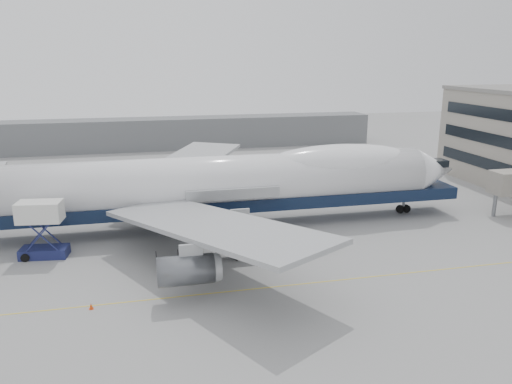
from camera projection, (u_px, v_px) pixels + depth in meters
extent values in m
plane|color=gray|center=(239.00, 264.00, 50.90)|extent=(260.00, 260.00, 0.00)
cube|color=gold|center=(252.00, 289.00, 45.25)|extent=(60.00, 0.15, 0.01)
cylinder|color=slate|center=(495.00, 205.00, 65.86)|extent=(0.50, 0.50, 3.00)
cube|color=slate|center=(137.00, 134.00, 113.68)|extent=(110.00, 8.00, 7.00)
cylinder|color=white|center=(220.00, 182.00, 60.71)|extent=(52.00, 6.40, 6.40)
cube|color=#0D1932|center=(228.00, 202.00, 61.59)|extent=(60.00, 5.76, 1.50)
cone|color=white|center=(433.00, 170.00, 67.01)|extent=(6.00, 6.40, 6.40)
ellipsoid|color=white|center=(340.00, 162.00, 63.64)|extent=(20.67, 5.78, 4.56)
cube|color=#9EA0A3|center=(212.00, 225.00, 46.78)|extent=(20.35, 26.74, 2.26)
cube|color=#9EA0A3|center=(185.00, 164.00, 73.65)|extent=(20.35, 26.74, 2.26)
cylinder|color=#595B60|center=(163.00, 173.00, 78.01)|extent=(4.80, 2.60, 2.60)
cylinder|color=#595B60|center=(209.00, 185.00, 70.84)|extent=(4.80, 2.60, 2.60)
cylinder|color=#595B60|center=(235.00, 230.00, 52.03)|extent=(4.80, 2.60, 2.60)
cylinder|color=#595B60|center=(186.00, 270.00, 42.25)|extent=(4.80, 2.60, 2.60)
cylinder|color=slate|center=(404.00, 204.00, 67.30)|extent=(0.36, 0.36, 2.50)
cylinder|color=black|center=(403.00, 209.00, 67.48)|extent=(1.10, 0.45, 1.10)
cylinder|color=slate|center=(199.00, 226.00, 58.39)|extent=(0.36, 0.36, 2.50)
cylinder|color=black|center=(199.00, 232.00, 58.57)|extent=(1.10, 0.45, 1.10)
cylinder|color=slate|center=(194.00, 211.00, 64.03)|extent=(0.36, 0.36, 2.50)
cylinder|color=black|center=(194.00, 217.00, 64.22)|extent=(1.10, 0.45, 1.10)
cube|color=navy|center=(45.00, 252.00, 52.52)|extent=(5.04, 2.88, 1.05)
cube|color=silver|center=(40.00, 212.00, 51.36)|extent=(4.68, 3.02, 2.11)
cube|color=navy|center=(40.00, 235.00, 50.94)|extent=(3.41, 0.54, 3.78)
cube|color=navy|center=(44.00, 228.00, 52.92)|extent=(3.41, 0.54, 3.78)
cube|color=slate|center=(42.00, 207.00, 52.80)|extent=(2.42, 1.43, 0.15)
cylinder|color=black|center=(25.00, 258.00, 51.27)|extent=(0.86, 0.34, 0.86)
cylinder|color=black|center=(29.00, 251.00, 53.07)|extent=(0.86, 0.34, 0.86)
cylinder|color=black|center=(61.00, 255.00, 52.02)|extent=(0.86, 0.34, 0.86)
cylinder|color=black|center=(63.00, 248.00, 53.82)|extent=(0.86, 0.34, 0.86)
cone|color=red|center=(91.00, 306.00, 41.61)|extent=(0.34, 0.34, 0.53)
cube|color=red|center=(91.00, 309.00, 41.68)|extent=(0.36, 0.36, 0.03)
cube|color=#2D2D30|center=(168.00, 261.00, 50.52)|extent=(2.30, 1.35, 0.18)
cube|color=#2D2D30|center=(156.00, 258.00, 50.17)|extent=(0.08, 1.35, 0.90)
cube|color=#2D2D30|center=(178.00, 256.00, 50.65)|extent=(0.08, 1.35, 0.90)
cylinder|color=black|center=(159.00, 266.00, 49.89)|extent=(0.30, 0.12, 0.30)
cylinder|color=black|center=(159.00, 262.00, 50.93)|extent=(0.30, 0.12, 0.30)
cylinder|color=black|center=(177.00, 265.00, 50.26)|extent=(0.30, 0.12, 0.30)
cylinder|color=black|center=(176.00, 260.00, 51.30)|extent=(0.30, 0.12, 0.30)
cube|color=#2D2D30|center=(206.00, 257.00, 51.37)|extent=(2.30, 1.35, 0.18)
cube|color=#2D2D30|center=(195.00, 254.00, 51.03)|extent=(0.08, 1.35, 0.90)
cube|color=#2D2D30|center=(217.00, 253.00, 51.51)|extent=(0.08, 1.35, 0.90)
cylinder|color=black|center=(199.00, 263.00, 50.75)|extent=(0.30, 0.12, 0.30)
cylinder|color=black|center=(197.00, 259.00, 51.78)|extent=(0.30, 0.12, 0.30)
cylinder|color=black|center=(215.00, 261.00, 51.12)|extent=(0.30, 0.12, 0.30)
cylinder|color=black|center=(214.00, 257.00, 52.15)|extent=(0.30, 0.12, 0.30)
cube|color=#2D2D30|center=(244.00, 254.00, 52.23)|extent=(2.30, 1.35, 0.18)
cube|color=#2D2D30|center=(233.00, 251.00, 51.89)|extent=(0.08, 1.35, 0.90)
cube|color=#2D2D30|center=(254.00, 249.00, 52.37)|extent=(0.08, 1.35, 0.90)
cylinder|color=black|center=(237.00, 259.00, 51.61)|extent=(0.30, 0.12, 0.30)
cylinder|color=black|center=(235.00, 255.00, 52.64)|extent=(0.30, 0.12, 0.30)
cylinder|color=black|center=(253.00, 258.00, 51.98)|extent=(0.30, 0.12, 0.30)
cylinder|color=black|center=(250.00, 254.00, 53.01)|extent=(0.30, 0.12, 0.30)
cube|color=#2D2D30|center=(280.00, 251.00, 53.09)|extent=(2.30, 1.35, 0.18)
cube|color=#2D2D30|center=(270.00, 248.00, 52.75)|extent=(0.08, 1.35, 0.90)
cube|color=#2D2D30|center=(290.00, 246.00, 53.22)|extent=(0.08, 1.35, 0.90)
cylinder|color=black|center=(273.00, 256.00, 52.46)|extent=(0.30, 0.12, 0.30)
cylinder|color=black|center=(271.00, 252.00, 53.50)|extent=(0.30, 0.12, 0.30)
cylinder|color=black|center=(289.00, 255.00, 52.83)|extent=(0.30, 0.12, 0.30)
cylinder|color=black|center=(286.00, 251.00, 53.87)|extent=(0.30, 0.12, 0.30)
cube|color=#2D2D30|center=(315.00, 248.00, 53.95)|extent=(2.30, 1.35, 0.18)
cube|color=#2D2D30|center=(305.00, 245.00, 53.60)|extent=(0.08, 1.35, 0.90)
cube|color=#2D2D30|center=(325.00, 243.00, 54.08)|extent=(0.08, 1.35, 0.90)
cylinder|color=black|center=(309.00, 253.00, 53.32)|extent=(0.30, 0.12, 0.30)
cylinder|color=black|center=(306.00, 249.00, 54.36)|extent=(0.30, 0.12, 0.30)
cylinder|color=black|center=(324.00, 251.00, 53.69)|extent=(0.30, 0.12, 0.30)
cylinder|color=black|center=(320.00, 248.00, 54.73)|extent=(0.30, 0.12, 0.30)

